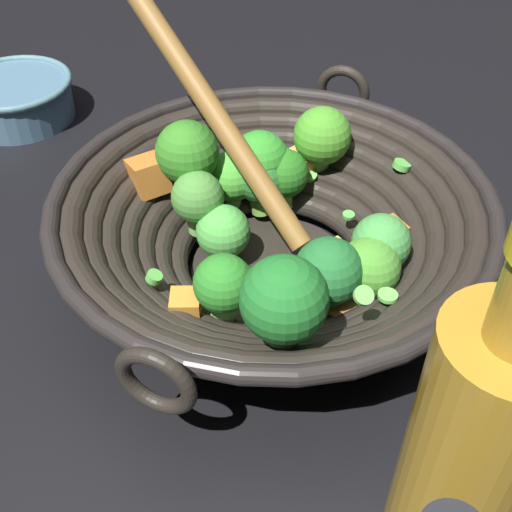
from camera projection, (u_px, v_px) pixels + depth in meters
The scene contains 4 objects.
ground_plane at pixel (271, 275), 0.57m from camera, with size 4.00×4.00×0.00m, color black.
wok at pixel (272, 223), 0.53m from camera, with size 0.36×0.36×0.22m.
cooking_oil_bottle at pixel (473, 448), 0.33m from camera, with size 0.07×0.07×0.25m.
prep_bowl at pixel (17, 98), 0.75m from camera, with size 0.13×0.13×0.05m.
Camera 1 is at (0.12, 0.39, 0.39)m, focal length 45.73 mm.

